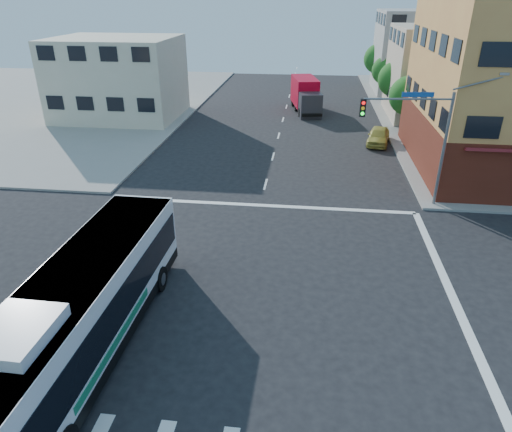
# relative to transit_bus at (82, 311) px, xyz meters

# --- Properties ---
(ground) EXTENTS (120.00, 120.00, 0.00)m
(ground) POSITION_rel_transit_bus_xyz_m (4.78, 4.16, -1.90)
(ground) COLOR black
(ground) RESTS_ON ground
(building_east_near) EXTENTS (12.06, 10.06, 9.00)m
(building_east_near) POSITION_rel_transit_bus_xyz_m (21.76, 38.14, 2.61)
(building_east_near) COLOR #B8A58C
(building_east_near) RESTS_ON ground
(building_east_far) EXTENTS (12.06, 10.06, 10.00)m
(building_east_far) POSITION_rel_transit_bus_xyz_m (21.76, 52.14, 3.11)
(building_east_far) COLOR #A4A49F
(building_east_far) RESTS_ON ground
(building_west) EXTENTS (12.06, 10.06, 8.00)m
(building_west) POSITION_rel_transit_bus_xyz_m (-12.24, 34.14, 2.11)
(building_west) COLOR beige
(building_west) RESTS_ON ground
(signal_mast_ne) EXTENTS (7.91, 1.13, 8.07)m
(signal_mast_ne) POSITION_rel_transit_bus_xyz_m (13.86, 14.78, 3.08)
(signal_mast_ne) COLOR slate
(signal_mast_ne) RESTS_ON ground
(street_tree_a) EXTENTS (3.60, 3.60, 5.53)m
(street_tree_a) POSITION_rel_transit_bus_xyz_m (16.69, 32.08, 1.69)
(street_tree_a) COLOR #352213
(street_tree_a) RESTS_ON ground
(street_tree_b) EXTENTS (3.80, 3.80, 5.79)m
(street_tree_b) POSITION_rel_transit_bus_xyz_m (16.69, 40.08, 1.85)
(street_tree_b) COLOR #352213
(street_tree_b) RESTS_ON ground
(street_tree_c) EXTENTS (3.40, 3.40, 5.29)m
(street_tree_c) POSITION_rel_transit_bus_xyz_m (16.69, 48.08, 1.56)
(street_tree_c) COLOR #352213
(street_tree_c) RESTS_ON ground
(street_tree_d) EXTENTS (4.00, 4.00, 6.03)m
(street_tree_d) POSITION_rel_transit_bus_xyz_m (16.69, 56.08, 1.98)
(street_tree_d) COLOR #352213
(street_tree_d) RESTS_ON ground
(transit_bus) EXTENTS (3.11, 13.15, 3.88)m
(transit_bus) POSITION_rel_transit_bus_xyz_m (0.00, 0.00, 0.00)
(transit_bus) COLOR black
(transit_bus) RESTS_ON ground
(box_truck) EXTENTS (3.69, 8.06, 3.50)m
(box_truck) POSITION_rel_transit_bus_xyz_m (7.00, 39.13, -0.20)
(box_truck) COLOR #2A2A30
(box_truck) RESTS_ON ground
(parked_car) EXTENTS (2.57, 4.58, 1.47)m
(parked_car) POSITION_rel_transit_bus_xyz_m (13.62, 27.62, -1.16)
(parked_car) COLOR gold
(parked_car) RESTS_ON ground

